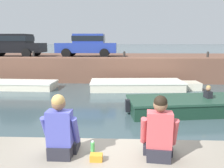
{
  "coord_description": "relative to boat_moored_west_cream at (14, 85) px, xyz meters",
  "views": [
    {
      "loc": [
        0.28,
        -3.61,
        2.67
      ],
      "look_at": [
        -0.01,
        3.51,
        1.26
      ],
      "focal_mm": 35.0,
      "sensor_mm": 36.0,
      "label": 1
    }
  ],
  "objects": [
    {
      "name": "snack_bag",
      "position": [
        5.74,
        -9.07,
        0.8
      ],
      "size": [
        0.18,
        0.12,
        0.1
      ],
      "primitive_type": "cube",
      "color": "orange",
      "rests_on": "near_quay"
    },
    {
      "name": "mooring_bollard_mid",
      "position": [
        6.29,
        1.96,
        1.63
      ],
      "size": [
        0.15,
        0.15,
        0.45
      ],
      "color": "#2D2B28",
      "rests_on": "far_quay_wall"
    },
    {
      "name": "boat_moored_central_cream",
      "position": [
        7.22,
        0.11,
        0.03
      ],
      "size": [
        6.16,
        2.1,
        0.5
      ],
      "color": "silver",
      "rests_on": "ground"
    },
    {
      "name": "boat_moored_west_cream",
      "position": [
        0.0,
        0.0,
        0.0
      ],
      "size": [
        5.19,
        1.62,
        0.43
      ],
      "color": "silver",
      "rests_on": "ground"
    },
    {
      "name": "person_seated_left",
      "position": [
        5.2,
        -8.93,
        1.12
      ],
      "size": [
        0.53,
        0.52,
        0.97
      ],
      "color": "#282833",
      "rests_on": "near_quay"
    },
    {
      "name": "car_leftmost_black",
      "position": [
        -1.37,
        3.1,
        2.23
      ],
      "size": [
        4.32,
        1.93,
        1.54
      ],
      "color": "black",
      "rests_on": "far_quay_wall"
    },
    {
      "name": "ground_plane",
      "position": [
        5.81,
        -3.31,
        -0.22
      ],
      "size": [
        400.0,
        400.0,
        0.0
      ],
      "primitive_type": "plane",
      "color": "#3D5156"
    },
    {
      "name": "bottle_drink",
      "position": [
        5.66,
        -8.86,
        0.84
      ],
      "size": [
        0.06,
        0.06,
        0.2
      ],
      "color": "#4CB259",
      "rests_on": "near_quay"
    },
    {
      "name": "far_wall_coping",
      "position": [
        5.81,
        1.83,
        1.43
      ],
      "size": [
        60.0,
        0.24,
        0.08
      ],
      "primitive_type": "cube",
      "color": "brown",
      "rests_on": "far_quay_wall"
    },
    {
      "name": "person_seated_right",
      "position": [
        6.65,
        -8.93,
        1.12
      ],
      "size": [
        0.56,
        0.56,
        0.97
      ],
      "color": "#282833",
      "rests_on": "near_quay"
    },
    {
      "name": "mooring_bollard_east",
      "position": [
        11.49,
        1.96,
        1.63
      ],
      "size": [
        0.15,
        0.15,
        0.45
      ],
      "color": "#2D2B28",
      "rests_on": "far_quay_wall"
    },
    {
      "name": "motorboat_passing",
      "position": [
        8.94,
        -3.84,
        0.06
      ],
      "size": [
        5.7,
        2.32,
        1.04
      ],
      "color": "#193828",
      "rests_on": "ground"
    },
    {
      "name": "far_quay_wall",
      "position": [
        5.81,
        4.71,
        0.59
      ],
      "size": [
        60.0,
        6.0,
        1.6
      ],
      "primitive_type": "cube",
      "color": "brown",
      "rests_on": "ground"
    },
    {
      "name": "mooring_bollard_west",
      "position": [
        0.47,
        1.96,
        1.63
      ],
      "size": [
        0.15,
        0.15,
        0.45
      ],
      "color": "#2D2B28",
      "rests_on": "far_quay_wall"
    },
    {
      "name": "car_left_inner_blue",
      "position": [
        3.82,
        3.1,
        2.23
      ],
      "size": [
        4.02,
        1.96,
        1.54
      ],
      "color": "#233893",
      "rests_on": "far_quay_wall"
    }
  ]
}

